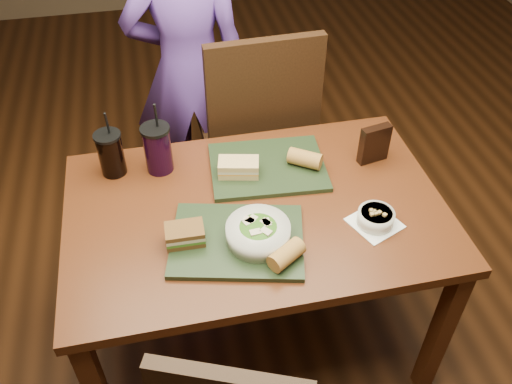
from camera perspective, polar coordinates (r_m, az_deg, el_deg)
ground at (r=2.44m, az=0.00°, el=-14.37°), size 6.00×6.00×0.00m
dining_table at (r=1.93m, az=0.00°, el=-3.53°), size 1.30×0.85×0.75m
chair_far at (r=2.45m, az=0.25°, el=6.65°), size 0.50×0.50×1.10m
diner at (r=2.58m, az=-7.10°, el=12.49°), size 0.59×0.41×1.54m
tray_near at (r=1.74m, az=-1.98°, el=-5.12°), size 0.48×0.41×0.02m
tray_far at (r=2.01m, az=1.24°, el=2.66°), size 0.44×0.35×0.02m
salad_bowl at (r=1.71m, az=0.22°, el=-4.23°), size 0.20×0.20×0.07m
soup_bowl at (r=1.83m, az=12.49°, el=-2.65°), size 0.19×0.19×0.06m
sandwich_near at (r=1.72m, az=-7.49°, el=-4.44°), size 0.12×0.09×0.06m
sandwich_far at (r=1.95m, az=-1.85°, el=2.62°), size 0.16×0.11×0.06m
baguette_near at (r=1.65m, az=3.23°, el=-6.61°), size 0.13×0.11×0.06m
baguette_far at (r=2.00m, az=5.17°, el=3.52°), size 0.14×0.12×0.06m
cup_cola at (r=2.02m, az=-15.03°, el=3.95°), size 0.10×0.10×0.26m
cup_berry at (r=1.99m, az=-10.31°, el=4.54°), size 0.11×0.11×0.29m
chip_bag at (r=2.06m, az=12.35°, el=4.96°), size 0.12×0.06×0.15m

